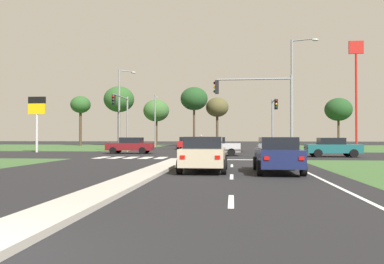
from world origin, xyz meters
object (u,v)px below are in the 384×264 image
(car_navy_sixth, at_px, (277,155))
(traffic_signal_far_right, at_px, (274,116))
(traffic_signal_near_right, at_px, (263,101))
(treeline_fourth, at_px, (194,99))
(car_maroon_seventh, at_px, (130,145))
(street_lamp_second, at_px, (294,91))
(street_lamp_third, at_px, (121,106))
(treeline_near, at_px, (81,105))
(car_silver_third, at_px, (215,146))
(pedestrian_at_median, at_px, (201,141))
(treeline_sixth, at_px, (338,110))
(car_white_second, at_px, (194,142))
(car_red_fifth, at_px, (187,143))
(treeline_fifth, at_px, (217,108))
(treeline_third, at_px, (156,111))
(street_lamp_fourth, at_px, (155,118))
(fuel_price_totem, at_px, (37,112))
(treeline_second, at_px, (119,100))
(car_beige_fourth, at_px, (204,154))
(traffic_signal_far_left, at_px, (123,113))
(car_teal_near, at_px, (333,147))
(fastfood_pole_sign, at_px, (356,72))

(car_navy_sixth, bearing_deg, traffic_signal_far_right, 84.57)
(traffic_signal_near_right, height_order, treeline_fourth, treeline_fourth)
(car_maroon_seventh, xyz_separation_m, traffic_signal_near_right, (11.70, -8.64, 3.31))
(street_lamp_second, height_order, street_lamp_third, street_lamp_second)
(car_navy_sixth, bearing_deg, treeline_near, 119.90)
(car_silver_third, height_order, pedestrian_at_median, pedestrian_at_median)
(car_silver_third, distance_m, treeline_sixth, 42.37)
(car_white_second, xyz_separation_m, car_red_fifth, (0.08, -10.18, -0.00))
(car_maroon_seventh, xyz_separation_m, treeline_fourth, (3.30, 28.22, 7.03))
(car_silver_third, relative_size, traffic_signal_near_right, 0.71)
(street_lamp_second, xyz_separation_m, treeline_fifth, (-7.68, 33.81, 1.17))
(car_navy_sixth, height_order, treeline_third, treeline_third)
(treeline_fourth, bearing_deg, street_lamp_fourth, -144.40)
(traffic_signal_far_right, xyz_separation_m, street_lamp_second, (1.02, -6.33, 1.68))
(fuel_price_totem, xyz_separation_m, treeline_third, (6.50, 30.33, 2.02))
(fuel_price_totem, bearing_deg, car_silver_third, -16.24)
(treeline_second, bearing_deg, car_red_fifth, -53.28)
(car_beige_fourth, distance_m, traffic_signal_far_left, 23.63)
(traffic_signal_far_left, relative_size, street_lamp_second, 0.61)
(street_lamp_second, bearing_deg, treeline_sixth, 70.50)
(car_red_fifth, xyz_separation_m, street_lamp_second, (10.91, -16.63, 4.56))
(treeline_fourth, bearing_deg, treeline_third, 149.43)
(traffic_signal_far_left, xyz_separation_m, treeline_fifth, (8.54, 27.96, 2.47))
(street_lamp_fourth, height_order, treeline_fourth, treeline_fourth)
(car_teal_near, height_order, car_navy_sixth, car_navy_sixth)
(traffic_signal_far_left, relative_size, treeline_third, 0.72)
(fuel_price_totem, height_order, treeline_second, treeline_second)
(traffic_signal_far_left, bearing_deg, traffic_signal_far_right, 1.80)
(car_teal_near, height_order, car_beige_fourth, car_beige_fourth)
(car_white_second, height_order, car_navy_sixth, car_navy_sixth)
(fastfood_pole_sign, distance_m, treeline_third, 34.01)
(car_red_fifth, bearing_deg, treeline_third, -68.10)
(treeline_fourth, bearing_deg, fuel_price_totem, -117.61)
(car_white_second, bearing_deg, treeline_fifth, -115.33)
(car_silver_third, height_order, car_maroon_seventh, car_silver_third)
(car_white_second, relative_size, traffic_signal_far_left, 0.74)
(fastfood_pole_sign, distance_m, treeline_fifth, 24.16)
(car_silver_third, xyz_separation_m, car_maroon_seventh, (-8.15, 3.27, -0.02))
(traffic_signal_far_right, xyz_separation_m, treeline_fourth, (-10.37, 25.04, 4.13))
(fastfood_pole_sign, xyz_separation_m, treeline_fourth, (-21.80, 13.24, -1.98))
(treeline_fifth, bearing_deg, street_lamp_fourth, -145.30)
(car_silver_third, height_order, traffic_signal_far_right, traffic_signal_far_right)
(car_red_fifth, bearing_deg, car_teal_near, 127.41)
(traffic_signal_near_right, distance_m, traffic_signal_far_left, 17.42)
(car_maroon_seventh, height_order, treeline_second, treeline_second)
(street_lamp_second, height_order, treeline_third, street_lamp_second)
(traffic_signal_far_right, height_order, fastfood_pole_sign, fastfood_pole_sign)
(car_red_fifth, xyz_separation_m, treeline_fifth, (3.23, 17.18, 5.73))
(car_maroon_seventh, xyz_separation_m, pedestrian_at_median, (6.09, 7.83, 0.37))
(pedestrian_at_median, xyz_separation_m, treeline_second, (-16.87, 25.16, 7.15))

